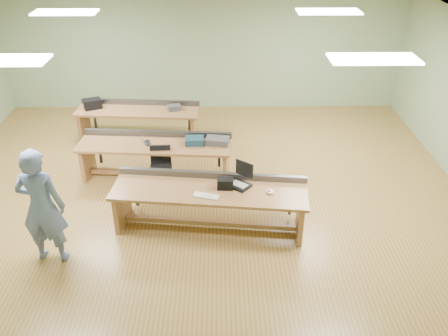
{
  "coord_description": "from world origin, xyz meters",
  "views": [
    {
      "loc": [
        0.4,
        -7.76,
        4.89
      ],
      "look_at": [
        0.48,
        -0.6,
        0.76
      ],
      "focal_mm": 38.0,
      "sensor_mm": 36.0,
      "label": 1
    }
  ],
  "objects_px": {
    "drinks_can": "(142,139)",
    "task_chair": "(161,174)",
    "parts_bin_grey": "(217,141)",
    "person": "(42,207)",
    "workbench_mid": "(156,152)",
    "camera_bag": "(225,184)",
    "parts_bin_teal": "(194,141)",
    "workbench_back": "(138,117)",
    "laptop_base": "(239,185)",
    "mug": "(147,143)",
    "workbench_front": "(210,198)"
  },
  "relations": [
    {
      "from": "drinks_can",
      "to": "camera_bag",
      "type": "bearing_deg",
      "value": -46.94
    },
    {
      "from": "person",
      "to": "parts_bin_teal",
      "type": "bearing_deg",
      "value": -127.85
    },
    {
      "from": "workbench_back",
      "to": "parts_bin_grey",
      "type": "distance_m",
      "value": 2.47
    },
    {
      "from": "task_chair",
      "to": "workbench_back",
      "type": "bearing_deg",
      "value": 105.67
    },
    {
      "from": "parts_bin_teal",
      "to": "person",
      "type": "bearing_deg",
      "value": -131.58
    },
    {
      "from": "laptop_base",
      "to": "mug",
      "type": "distance_m",
      "value": 2.25
    },
    {
      "from": "workbench_front",
      "to": "mug",
      "type": "bearing_deg",
      "value": 134.36
    },
    {
      "from": "laptop_base",
      "to": "task_chair",
      "type": "relative_size",
      "value": 0.4
    },
    {
      "from": "mug",
      "to": "drinks_can",
      "type": "height_order",
      "value": "drinks_can"
    },
    {
      "from": "laptop_base",
      "to": "mug",
      "type": "xyz_separation_m",
      "value": [
        -1.69,
        1.49,
        0.03
      ]
    },
    {
      "from": "person",
      "to": "laptop_base",
      "type": "distance_m",
      "value": 3.04
    },
    {
      "from": "drinks_can",
      "to": "parts_bin_teal",
      "type": "bearing_deg",
      "value": -5.14
    },
    {
      "from": "task_chair",
      "to": "drinks_can",
      "type": "relative_size",
      "value": 7.74
    },
    {
      "from": "parts_bin_grey",
      "to": "person",
      "type": "bearing_deg",
      "value": -136.96
    },
    {
      "from": "task_chair",
      "to": "parts_bin_grey",
      "type": "height_order",
      "value": "parts_bin_grey"
    },
    {
      "from": "workbench_back",
      "to": "drinks_can",
      "type": "distance_m",
      "value": 1.66
    },
    {
      "from": "workbench_mid",
      "to": "mug",
      "type": "height_order",
      "value": "workbench_mid"
    },
    {
      "from": "workbench_back",
      "to": "parts_bin_grey",
      "type": "xyz_separation_m",
      "value": [
        1.78,
        -1.7,
        0.26
      ]
    },
    {
      "from": "person",
      "to": "drinks_can",
      "type": "relative_size",
      "value": 17.31
    },
    {
      "from": "parts_bin_grey",
      "to": "parts_bin_teal",
      "type": "bearing_deg",
      "value": 179.97
    },
    {
      "from": "parts_bin_teal",
      "to": "drinks_can",
      "type": "bearing_deg",
      "value": 174.86
    },
    {
      "from": "camera_bag",
      "to": "task_chair",
      "type": "height_order",
      "value": "camera_bag"
    },
    {
      "from": "workbench_front",
      "to": "person",
      "type": "bearing_deg",
      "value": -155.72
    },
    {
      "from": "task_chair",
      "to": "parts_bin_grey",
      "type": "xyz_separation_m",
      "value": [
        1.06,
        0.41,
        0.5
      ]
    },
    {
      "from": "task_chair",
      "to": "workbench_mid",
      "type": "bearing_deg",
      "value": 104.6
    },
    {
      "from": "workbench_back",
      "to": "laptop_base",
      "type": "height_order",
      "value": "workbench_back"
    },
    {
      "from": "parts_bin_teal",
      "to": "parts_bin_grey",
      "type": "xyz_separation_m",
      "value": [
        0.44,
        -0.0,
        -0.0
      ]
    },
    {
      "from": "person",
      "to": "parts_bin_teal",
      "type": "xyz_separation_m",
      "value": [
        2.12,
        2.39,
        -0.14
      ]
    },
    {
      "from": "workbench_mid",
      "to": "parts_bin_grey",
      "type": "height_order",
      "value": "parts_bin_grey"
    },
    {
      "from": "workbench_front",
      "to": "laptop_base",
      "type": "xyz_separation_m",
      "value": [
        0.49,
        0.06,
        0.21
      ]
    },
    {
      "from": "camera_bag",
      "to": "drinks_can",
      "type": "distance_m",
      "value": 2.32
    },
    {
      "from": "parts_bin_teal",
      "to": "mug",
      "type": "height_order",
      "value": "parts_bin_teal"
    },
    {
      "from": "workbench_back",
      "to": "mug",
      "type": "bearing_deg",
      "value": -71.38
    },
    {
      "from": "person",
      "to": "workbench_mid",
      "type": "bearing_deg",
      "value": -115.42
    },
    {
      "from": "workbench_mid",
      "to": "laptop_base",
      "type": "relative_size",
      "value": 8.78
    },
    {
      "from": "workbench_front",
      "to": "task_chair",
      "type": "height_order",
      "value": "workbench_front"
    },
    {
      "from": "parts_bin_grey",
      "to": "mug",
      "type": "relative_size",
      "value": 3.65
    },
    {
      "from": "workbench_mid",
      "to": "camera_bag",
      "type": "distance_m",
      "value": 2.13
    },
    {
      "from": "person",
      "to": "task_chair",
      "type": "bearing_deg",
      "value": -123.32
    },
    {
      "from": "workbench_back",
      "to": "camera_bag",
      "type": "distance_m",
      "value": 3.82
    },
    {
      "from": "workbench_mid",
      "to": "mug",
      "type": "bearing_deg",
      "value": -138.35
    },
    {
      "from": "workbench_back",
      "to": "laptop_base",
      "type": "distance_m",
      "value": 3.89
    },
    {
      "from": "task_chair",
      "to": "parts_bin_grey",
      "type": "relative_size",
      "value": 1.94
    },
    {
      "from": "workbench_back",
      "to": "laptop_base",
      "type": "bearing_deg",
      "value": -52.23
    },
    {
      "from": "parts_bin_grey",
      "to": "mug",
      "type": "xyz_separation_m",
      "value": [
        -1.33,
        -0.06,
        -0.01
      ]
    },
    {
      "from": "drinks_can",
      "to": "task_chair",
      "type": "bearing_deg",
      "value": -51.96
    },
    {
      "from": "workbench_front",
      "to": "workbench_mid",
      "type": "relative_size",
      "value": 1.09
    },
    {
      "from": "laptop_base",
      "to": "mug",
      "type": "relative_size",
      "value": 2.84
    },
    {
      "from": "camera_bag",
      "to": "parts_bin_teal",
      "type": "relative_size",
      "value": 0.72
    },
    {
      "from": "workbench_back",
      "to": "mug",
      "type": "xyz_separation_m",
      "value": [
        0.45,
        -1.76,
        0.24
      ]
    }
  ]
}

